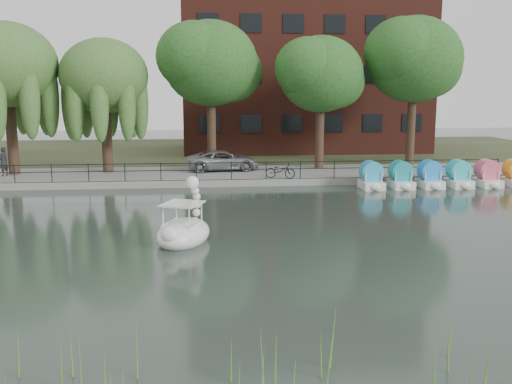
{
  "coord_description": "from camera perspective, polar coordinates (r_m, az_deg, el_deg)",
  "views": [
    {
      "loc": [
        -1.78,
        -19.03,
        5.48
      ],
      "look_at": [
        0.5,
        4.0,
        1.3
      ],
      "focal_mm": 40.0,
      "sensor_mm": 36.0,
      "label": 1
    }
  ],
  "objects": [
    {
      "name": "ground_plane",
      "position": [
        19.88,
        -0.3,
        -5.76
      ],
      "size": [
        120.0,
        120.0,
        0.0
      ],
      "primitive_type": "plane",
      "color": "#404E47"
    },
    {
      "name": "promenade",
      "position": [
        35.47,
        -2.72,
        1.67
      ],
      "size": [
        40.0,
        6.0,
        0.4
      ],
      "primitive_type": "cube",
      "color": "gray",
      "rests_on": "ground_plane"
    },
    {
      "name": "kerb",
      "position": [
        32.56,
        -2.45,
        0.9
      ],
      "size": [
        40.0,
        0.25,
        0.4
      ],
      "primitive_type": "cube",
      "color": "gray",
      "rests_on": "ground_plane"
    },
    {
      "name": "land_strip",
      "position": [
        49.35,
        -3.57,
        4.05
      ],
      "size": [
        60.0,
        22.0,
        0.36
      ],
      "primitive_type": "cube",
      "color": "#47512D",
      "rests_on": "ground_plane"
    },
    {
      "name": "railing",
      "position": [
        32.62,
        -2.48,
        2.59
      ],
      "size": [
        32.0,
        0.05,
        1.0
      ],
      "color": "black",
      "rests_on": "promenade"
    },
    {
      "name": "apartment_building",
      "position": [
        49.93,
        4.64,
        14.66
      ],
      "size": [
        20.0,
        10.07,
        18.0
      ],
      "color": "#4C1E16",
      "rests_on": "land_strip"
    },
    {
      "name": "willow_left",
      "position": [
        37.28,
        -23.67,
        11.54
      ],
      "size": [
        5.88,
        5.88,
        9.01
      ],
      "color": "#473323",
      "rests_on": "promenade"
    },
    {
      "name": "willow_mid",
      "position": [
        36.49,
        -14.96,
        11.11
      ],
      "size": [
        5.32,
        5.32,
        8.15
      ],
      "color": "#473323",
      "rests_on": "promenade"
    },
    {
      "name": "broadleaf_center",
      "position": [
        37.07,
        -4.56,
        12.65
      ],
      "size": [
        6.0,
        6.0,
        9.25
      ],
      "color": "#473323",
      "rests_on": "promenade"
    },
    {
      "name": "broadleaf_right",
      "position": [
        37.36,
        6.5,
        11.56
      ],
      "size": [
        5.4,
        5.4,
        8.32
      ],
      "color": "#473323",
      "rests_on": "promenade"
    },
    {
      "name": "broadleaf_far",
      "position": [
        40.2,
        15.54,
        12.61
      ],
      "size": [
        6.3,
        6.3,
        9.71
      ],
      "color": "#473323",
      "rests_on": "promenade"
    },
    {
      "name": "minivan",
      "position": [
        36.18,
        -3.26,
        3.32
      ],
      "size": [
        2.91,
        5.45,
        1.46
      ],
      "primitive_type": "imported",
      "rotation": [
        0.0,
        0.0,
        1.67
      ],
      "color": "gray",
      "rests_on": "promenade"
    },
    {
      "name": "bicycle",
      "position": [
        32.99,
        2.45,
        2.25
      ],
      "size": [
        1.12,
        1.82,
        1.0
      ],
      "primitive_type": "imported",
      "rotation": [
        0.0,
        0.0,
        1.24
      ],
      "color": "gray",
      "rests_on": "promenade"
    },
    {
      "name": "pedestrian",
      "position": [
        36.9,
        -23.94,
        2.99
      ],
      "size": [
        0.75,
        0.85,
        1.98
      ],
      "primitive_type": "imported",
      "rotation": [
        0.0,
        0.0,
        4.26
      ],
      "color": "black",
      "rests_on": "promenade"
    },
    {
      "name": "swan_boat",
      "position": [
        20.88,
        -7.2,
        -3.63
      ],
      "size": [
        2.63,
        3.17,
        2.31
      ],
      "rotation": [
        0.0,
        0.0,
        -0.4
      ],
      "color": "white",
      "rests_on": "ground_plane"
    },
    {
      "name": "pedal_boat_row",
      "position": [
        34.36,
        19.61,
        1.49
      ],
      "size": [
        11.35,
        1.7,
        1.4
      ],
      "color": "white",
      "rests_on": "ground_plane"
    },
    {
      "name": "reed_bank",
      "position": [
        11.35,
        14.97,
        -15.58
      ],
      "size": [
        24.0,
        2.4,
        1.2
      ],
      "color": "#669938",
      "rests_on": "ground_plane"
    }
  ]
}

